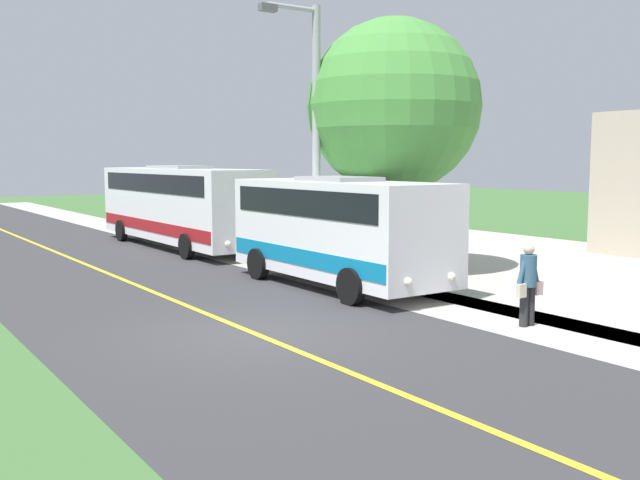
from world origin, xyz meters
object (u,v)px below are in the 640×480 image
at_px(shuttle_bus_front, 338,226).
at_px(street_light_pole, 313,129).
at_px(pedestrian_with_bags, 528,282).
at_px(transit_bus_rear, 179,203).
at_px(tree_curbside, 394,107).

bearing_deg(shuttle_bus_front, street_light_pole, -100.83).
height_order(shuttle_bus_front, street_light_pole, street_light_pole).
height_order(shuttle_bus_front, pedestrian_with_bags, shuttle_bus_front).
xyz_separation_m(shuttle_bus_front, transit_bus_rear, (0.03, -10.78, 0.13)).
relative_size(pedestrian_with_bags, street_light_pole, 0.22).
distance_m(shuttle_bus_front, tree_curbside, 4.59).
distance_m(pedestrian_with_bags, tree_curbside, 8.65).
height_order(pedestrian_with_bags, tree_curbside, tree_curbside).
height_order(street_light_pole, tree_curbside, street_light_pole).
bearing_deg(shuttle_bus_front, tree_curbside, -158.17).
distance_m(shuttle_bus_front, pedestrian_with_bags, 6.14).
xyz_separation_m(shuttle_bus_front, street_light_pole, (-0.34, -1.76, 2.68)).
xyz_separation_m(transit_bus_rear, pedestrian_with_bags, (-0.52, 16.86, -0.84)).
bearing_deg(street_light_pole, tree_curbside, 166.38).
height_order(transit_bus_rear, tree_curbside, tree_curbside).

